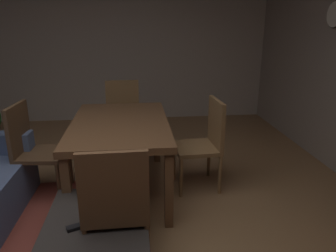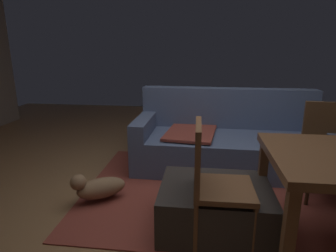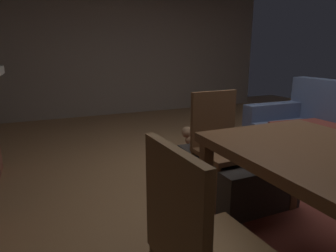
% 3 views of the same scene
% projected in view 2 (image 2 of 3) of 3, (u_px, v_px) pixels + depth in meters
% --- Properties ---
extents(floor, '(9.28, 9.28, 0.00)m').
position_uv_depth(floor, '(203.00, 213.00, 2.58)').
color(floor, olive).
extents(area_rug, '(2.60, 2.00, 0.01)m').
position_uv_depth(area_rug, '(212.00, 191.00, 2.97)').
color(area_rug, brown).
rests_on(area_rug, ground).
extents(couch, '(2.24, 1.02, 0.94)m').
position_uv_depth(couch, '(227.00, 141.00, 3.54)').
color(couch, '#4C5B7F').
rests_on(couch, ground).
extents(ottoman_coffee_table, '(0.88, 0.70, 0.38)m').
position_uv_depth(ottoman_coffee_table, '(215.00, 207.00, 2.32)').
color(ottoman_coffee_table, '#2D2826').
rests_on(ottoman_coffee_table, ground).
extents(tv_remote, '(0.11, 0.17, 0.02)m').
position_uv_depth(tv_remote, '(204.00, 178.00, 2.37)').
color(tv_remote, black).
rests_on(tv_remote, ottoman_coffee_table).
extents(dining_chair_north, '(0.48, 0.48, 0.93)m').
position_uv_depth(dining_chair_north, '(327.00, 145.00, 2.79)').
color(dining_chair_north, '#513823').
rests_on(dining_chair_north, ground).
extents(dining_chair_west, '(0.45, 0.45, 0.93)m').
position_uv_depth(dining_chair_west, '(212.00, 177.00, 2.10)').
color(dining_chair_west, brown).
rests_on(dining_chair_west, ground).
extents(small_dog, '(0.50, 0.42, 0.28)m').
position_uv_depth(small_dog, '(98.00, 187.00, 2.71)').
color(small_dog, '#8C6B4C').
rests_on(small_dog, ground).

